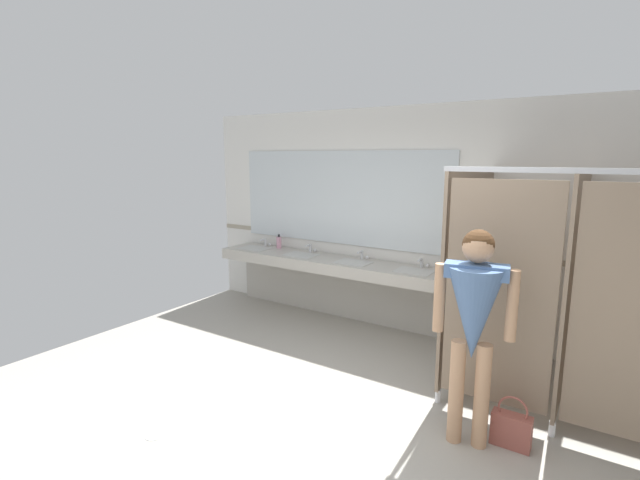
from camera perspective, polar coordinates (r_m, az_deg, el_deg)
The scene contains 10 objects.
ground_plane at distance 3.80m, azimuth 0.11°, elevation -24.58°, with size 6.87×5.71×0.10m, color #9E998E.
wall_back at distance 5.54m, azimuth 15.07°, elevation 2.07°, with size 6.87×0.12×2.71m, color silver.
wall_back_tile_band at distance 5.54m, azimuth 14.71°, elevation -1.15°, with size 6.87×0.01×0.06m, color #9E937F.
vanity_counter at distance 6.01m, azimuth 1.34°, elevation -4.15°, with size 3.18×0.57×0.95m.
mirror_panel at distance 6.02m, azimuth 2.44°, elevation 5.27°, with size 3.08×0.02×1.21m, color silver.
bathroom_stalls at distance 4.32m, azimuth 28.82°, elevation -5.09°, with size 1.86×1.54×2.05m.
person_standing at distance 3.48m, azimuth 18.63°, elevation -8.57°, with size 0.56×0.47×1.63m.
handbag at distance 3.93m, azimuth 22.71°, elevation -20.86°, with size 0.28×0.11×0.40m.
soap_dispenser at distance 6.53m, azimuth -5.14°, elevation -0.29°, with size 0.07×0.07×0.20m.
floor_drain_cover at distance 4.05m, azimuth -19.93°, elevation -21.88°, with size 0.14×0.14×0.01m, color #B7BABF.
Camera 1 is at (1.70, -2.60, 2.13)m, focal length 25.70 mm.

